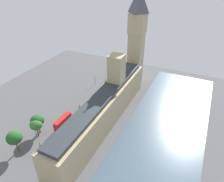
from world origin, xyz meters
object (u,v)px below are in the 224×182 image
Objects in this scene: clock_tower at (137,37)px; car_white_midblock at (91,104)px; street_lamp_leading at (35,129)px; plane_tree_far_end at (37,120)px; pedestrian_kerbside at (98,108)px; plane_tree_by_river_gate at (36,125)px; street_lamp_trailing at (95,77)px; parliament_building at (105,107)px; double_decker_bus_under_trees at (63,121)px; car_silver_near_tower at (99,96)px; plane_tree_opposite_hall at (14,138)px.

car_white_midblock is at bearing 71.05° from clock_tower.
plane_tree_far_end is at bearing -79.86° from street_lamp_leading.
clock_tower is 9.32× the size of street_lamp_leading.
pedestrian_kerbside is 32.90m from plane_tree_by_river_gate.
street_lamp_trailing is (10.14, -21.97, 3.87)m from car_white_midblock.
parliament_building is 32.29m from street_lamp_leading.
double_decker_bus_under_trees reaches higher than car_white_midblock.
parliament_building reaches higher than double_decker_bus_under_trees.
street_lamp_trailing is at bearing -80.92° from double_decker_bus_under_trees.
car_silver_near_tower is at bearing -95.94° from double_decker_bus_under_trees.
pedestrian_kerbside is at bearing -111.31° from plane_tree_opposite_hall.
street_lamp_trailing is (0.52, -51.91, -1.70)m from plane_tree_by_river_gate.
plane_tree_opposite_hall is 12.39m from plane_tree_far_end.
plane_tree_by_river_gate reaches higher than car_silver_near_tower.
street_lamp_trailing is (9.61, -12.76, 3.87)m from car_silver_near_tower.
street_lamp_leading reaches higher than car_silver_near_tower.
plane_tree_far_end is at bearing 76.35° from car_silver_near_tower.
street_lamp_leading reaches higher than double_decker_bus_under_trees.
clock_tower is 45.83m from pedestrian_kerbside.
car_silver_near_tower is 2.72× the size of pedestrian_kerbside.
clock_tower is 72.89m from street_lamp_leading.
clock_tower reaches higher than double_decker_bus_under_trees.
parliament_building is at bearing 128.54° from car_silver_near_tower.
street_lamp_trailing reaches higher than street_lamp_leading.
plane_tree_by_river_gate is 0.92× the size of plane_tree_far_end.
street_lamp_trailing is (-0.58, -62.35, -2.78)m from plane_tree_opposite_hall.
double_decker_bus_under_trees is (3.72, 19.77, 1.75)m from car_white_midblock.
double_decker_bus_under_trees is at bearing 98.74° from street_lamp_trailing.
plane_tree_by_river_gate is at bearing -95.99° from plane_tree_opposite_hall.
car_silver_near_tower is 0.94× the size of car_white_midblock.
car_silver_near_tower reaches higher than pedestrian_kerbside.
plane_tree_by_river_gate is (9.63, 29.95, 5.57)m from car_white_midblock.
parliament_building is 30.55m from plane_tree_far_end.
plane_tree_by_river_gate reaches higher than street_lamp_leading.
car_silver_near_tower is at bearing -52.89° from parliament_building.
pedestrian_kerbside is 0.27× the size of street_lamp_leading.
double_decker_bus_under_trees is at bearing 74.02° from clock_tower.
car_silver_near_tower is 9.23m from car_white_midblock.
plane_tree_opposite_hall is 1.07× the size of plane_tree_far_end.
double_decker_bus_under_trees is 1.72× the size of street_lamp_leading.
clock_tower is at bearing 155.92° from pedestrian_kerbside.
pedestrian_kerbside is (7.00, 34.94, -28.82)m from clock_tower.
double_decker_bus_under_trees is 1.10× the size of plane_tree_far_end.
parliament_building is at bearing 127.05° from street_lamp_trailing.
car_silver_near_tower is at bearing -165.35° from pedestrian_kerbside.
plane_tree_opposite_hall is at bearing 84.01° from plane_tree_by_river_gate.
pedestrian_kerbside is at bearing 123.00° from street_lamp_trailing.
street_lamp_leading is (6.36, 10.96, 1.66)m from double_decker_bus_under_trees.
street_lamp_trailing reaches higher than car_white_midblock.
car_silver_near_tower is 0.74× the size of street_lamp_leading.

